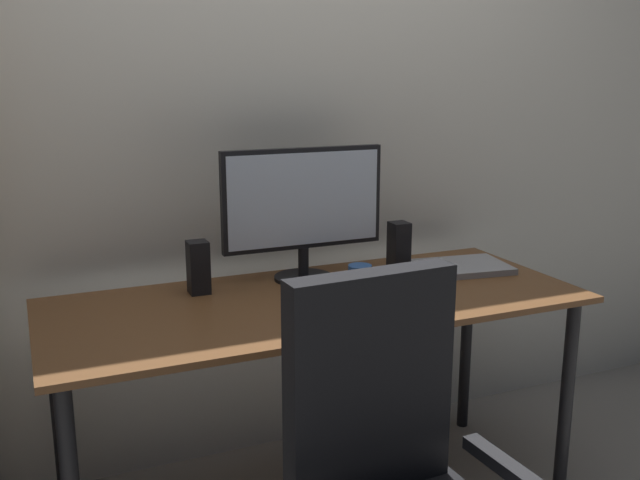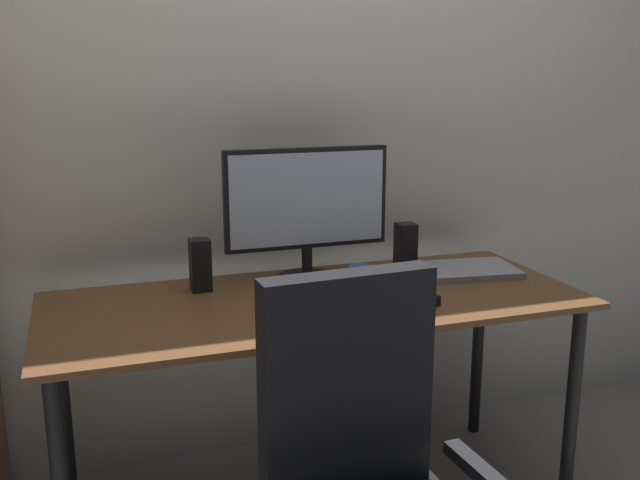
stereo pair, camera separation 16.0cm
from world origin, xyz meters
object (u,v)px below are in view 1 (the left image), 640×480
at_px(keyboard, 355,309).
at_px(laptop, 461,267).
at_px(coffee_mug, 360,279).
at_px(mouse, 424,296).
at_px(speaker_right, 399,246).
at_px(monitor, 303,205).
at_px(speaker_left, 198,267).
at_px(desk, 317,322).

relative_size(keyboard, laptop, 0.91).
bearing_deg(coffee_mug, mouse, -43.84).
bearing_deg(keyboard, speaker_right, 45.44).
height_order(monitor, coffee_mug, monitor).
distance_m(mouse, speaker_left, 0.72).
distance_m(mouse, coffee_mug, 0.21).
distance_m(desk, speaker_right, 0.48).
bearing_deg(laptop, desk, -163.59).
bearing_deg(laptop, monitor, 176.34).
relative_size(desk, monitor, 2.99).
bearing_deg(speaker_left, monitor, 1.24).
xyz_separation_m(monitor, laptop, (0.56, -0.11, -0.25)).
relative_size(mouse, speaker_left, 0.56).
height_order(keyboard, laptop, laptop).
height_order(laptop, speaker_left, speaker_left).
relative_size(coffee_mug, laptop, 0.29).
distance_m(desk, monitor, 0.40).
xyz_separation_m(keyboard, mouse, (0.24, 0.01, 0.01)).
bearing_deg(coffee_mug, keyboard, -120.86).
xyz_separation_m(desk, speaker_right, (0.40, 0.20, 0.17)).
bearing_deg(monitor, speaker_right, -1.24).
distance_m(keyboard, speaker_right, 0.51).
bearing_deg(desk, speaker_right, 26.05).
distance_m(monitor, keyboard, 0.44).
xyz_separation_m(mouse, speaker_left, (-0.62, 0.35, 0.07)).
bearing_deg(speaker_right, coffee_mug, -141.04).
bearing_deg(speaker_right, desk, -153.95).
height_order(mouse, laptop, mouse).
distance_m(laptop, speaker_left, 0.94).
relative_size(monitor, coffee_mug, 6.00).
xyz_separation_m(desk, coffee_mug, (0.14, -0.01, 0.13)).
bearing_deg(mouse, speaker_left, 138.25).
bearing_deg(mouse, coffee_mug, 124.04).
bearing_deg(keyboard, desk, 107.48).
distance_m(coffee_mug, speaker_right, 0.33).
bearing_deg(speaker_right, mouse, -106.95).
bearing_deg(monitor, keyboard, -87.68).
xyz_separation_m(keyboard, laptop, (0.55, 0.26, 0.00)).
relative_size(keyboard, speaker_right, 1.71).
xyz_separation_m(coffee_mug, laptop, (0.46, 0.10, -0.04)).
distance_m(desk, mouse, 0.35).
xyz_separation_m(monitor, speaker_right, (0.36, -0.01, -0.17)).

